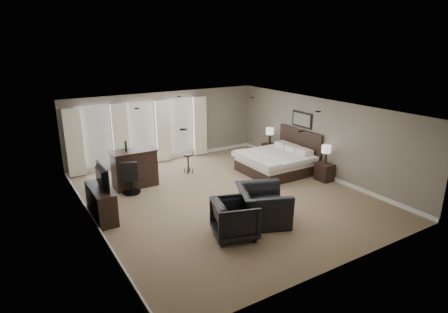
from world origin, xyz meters
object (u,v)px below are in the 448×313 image
lamp_near (326,155)px  dresser (101,203)px  nightstand_far (269,151)px  armchair_near (263,199)px  desk_chair (131,177)px  bar_counter (135,168)px  bar_stool_left (123,164)px  bed (275,153)px  nightstand_near (324,172)px  bar_stool_right (188,164)px  lamp_far (270,136)px  armchair_far (235,217)px  tv (99,186)px

lamp_near → dresser: bearing=171.3°
nightstand_far → armchair_near: size_ratio=0.41×
desk_chair → lamp_near: bearing=178.6°
lamp_near → bar_counter: (-5.45, 2.76, -0.29)m
bar_counter → bar_stool_left: (-0.04, 1.09, -0.18)m
armchair_near → bar_stool_left: (-2.00, 5.11, -0.19)m
bed → nightstand_near: 1.75m
desk_chair → bar_stool_right: bearing=-142.8°
nightstand_near → lamp_far: lamp_far is taller
lamp_near → lamp_far: lamp_far is taller
nightstand_near → armchair_far: 4.77m
nightstand_far → tv: tv is taller
bar_counter → dresser: bearing=-130.8°
dresser → armchair_near: (3.43, -2.31, 0.18)m
tv → armchair_near: size_ratio=0.75×
bed → armchair_near: size_ratio=1.61×
dresser → bar_stool_left: (1.43, 2.80, -0.01)m
tv → dresser: bearing=-180.0°
nightstand_near → bar_stool_left: bearing=144.9°
lamp_far → tv: size_ratio=0.62×
tv → armchair_far: size_ratio=1.03×
nightstand_far → lamp_near: 2.96m
nightstand_near → bar_stool_right: size_ratio=0.83×
nightstand_near → armchair_far: bearing=-161.2°
lamp_far → bar_counter: 5.45m
dresser → armchair_near: bearing=-33.9°
nightstand_near → lamp_near: size_ratio=0.92×
bar_stool_right → dresser: bearing=-150.9°
dresser → bar_stool_left: 3.15m
nightstand_far → bar_stool_right: 3.49m
bed → nightstand_far: bearing=58.5°
armchair_near → lamp_near: bearing=-47.8°
bed → desk_chair: size_ratio=2.10×
armchair_far → desk_chair: 4.00m
bed → dresser: size_ratio=1.53×
bed → armchair_far: bed is taller
tv → bed: bearing=-86.2°
armchair_near → desk_chair: (-2.25, 3.53, -0.07)m
nightstand_near → bar_counter: bar_counter is taller
dresser → tv: size_ratio=1.40×
dresser → armchair_far: armchair_far is taller
lamp_far → desk_chair: bearing=-173.8°
bed → bar_stool_left: (-4.60, 2.41, -0.29)m
lamp_near → armchair_far: size_ratio=0.62×
bar_stool_left → armchair_near: bearing=-68.6°
bar_counter → bar_stool_right: bearing=5.8°
lamp_near → tv: size_ratio=0.60×
nightstand_far → nightstand_near: bearing=-90.0°
armchair_far → bar_stool_left: size_ratio=1.22×
lamp_far → dresser: (-6.92, -1.85, -0.46)m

